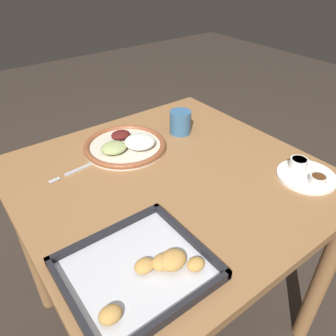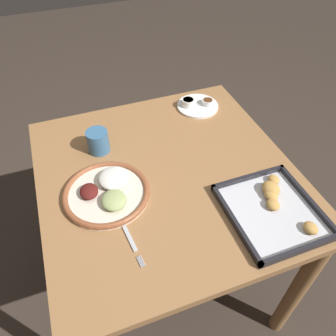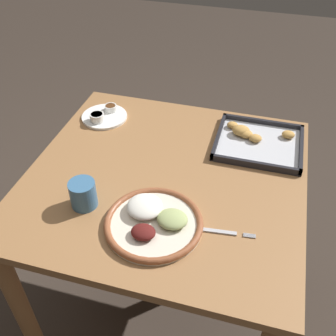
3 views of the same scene
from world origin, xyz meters
TOP-DOWN VIEW (x-y plane):
  - ground_plane at (0.00, 0.00)m, footprint 8.00×8.00m
  - dining_table at (0.00, 0.00)m, footprint 0.90×0.88m
  - dinner_plate at (0.03, -0.22)m, footprint 0.28×0.28m
  - fork at (0.20, -0.20)m, footprint 0.21×0.03m
  - saucer_plate at (-0.33, 0.26)m, footprint 0.18×0.18m
  - baking_tray at (0.27, 0.25)m, footprint 0.30×0.27m
  - drinking_cup at (-0.20, -0.20)m, footprint 0.08×0.08m

SIDE VIEW (x-z plane):
  - ground_plane at x=0.00m, z-range 0.00..0.00m
  - dining_table at x=0.00m, z-range 0.25..1.02m
  - fork at x=0.20m, z-range 0.77..0.78m
  - baking_tray at x=0.27m, z-range 0.76..0.81m
  - saucer_plate at x=-0.33m, z-range 0.76..0.81m
  - dinner_plate at x=0.03m, z-range 0.76..0.81m
  - drinking_cup at x=-0.20m, z-range 0.77..0.86m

